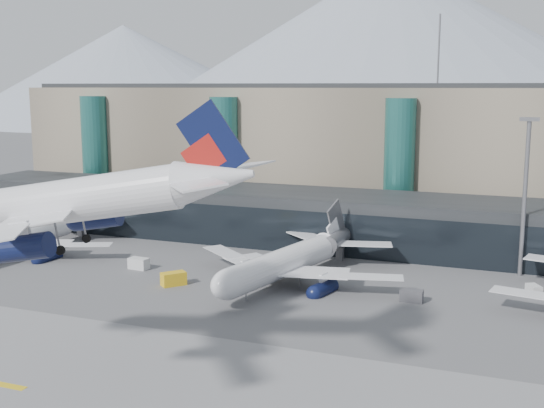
# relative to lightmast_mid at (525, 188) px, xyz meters

# --- Properties ---
(ground) EXTENTS (900.00, 900.00, 0.00)m
(ground) POSITION_rel_lightmast_mid_xyz_m (-30.00, -48.00, -14.42)
(ground) COLOR #515154
(ground) RESTS_ON ground
(concourse) EXTENTS (170.00, 27.00, 10.00)m
(concourse) POSITION_rel_lightmast_mid_xyz_m (-30.02, 9.73, -9.45)
(concourse) COLOR black
(concourse) RESTS_ON ground
(terminal_main) EXTENTS (130.00, 30.00, 31.00)m
(terminal_main) POSITION_rel_lightmast_mid_xyz_m (-55.00, 42.00, 1.03)
(terminal_main) COLOR gray
(terminal_main) RESTS_ON ground
(teal_towers) EXTENTS (116.40, 19.40, 46.00)m
(teal_towers) POSITION_rel_lightmast_mid_xyz_m (-44.99, 26.01, -0.41)
(teal_towers) COLOR #23645E
(teal_towers) RESTS_ON ground
(mountain_ridge) EXTENTS (910.00, 400.00, 110.00)m
(mountain_ridge) POSITION_rel_lightmast_mid_xyz_m (-14.03, 332.00, 31.33)
(mountain_ridge) COLOR gray
(mountain_ridge) RESTS_ON ground
(lightmast_mid) EXTENTS (3.00, 1.20, 25.60)m
(lightmast_mid) POSITION_rel_lightmast_mid_xyz_m (0.00, 0.00, 0.00)
(lightmast_mid) COLOR slate
(lightmast_mid) RESTS_ON ground
(hero_jet) EXTENTS (37.96, 37.82, 12.30)m
(hero_jet) POSITION_rel_lightmast_mid_xyz_m (-39.27, -60.09, 6.22)
(hero_jet) COLOR silver
(hero_jet) RESTS_ON ground
(jet_parked_left) EXTENTS (37.53, 36.66, 12.10)m
(jet_parked_left) POSITION_rel_lightmast_mid_xyz_m (-85.26, -15.48, -9.84)
(jet_parked_left) COLOR silver
(jet_parked_left) RESTS_ON ground
(jet_parked_mid) EXTENTS (37.90, 38.91, 12.51)m
(jet_parked_mid) POSITION_rel_lightmast_mid_xyz_m (-33.42, -15.46, -9.69)
(jet_parked_mid) COLOR silver
(jet_parked_mid) RESTS_ON ground
(veh_a) EXTENTS (3.48, 2.15, 1.87)m
(veh_a) POSITION_rel_lightmast_mid_xyz_m (-60.07, -18.88, -13.48)
(veh_a) COLOR silver
(veh_a) RESTS_ON ground
(veh_b) EXTENTS (1.93, 2.69, 1.42)m
(veh_b) POSITION_rel_lightmast_mid_xyz_m (-36.33, -9.27, -13.71)
(veh_b) COLOR gold
(veh_b) RESTS_ON ground
(veh_c) EXTENTS (3.21, 1.71, 1.78)m
(veh_c) POSITION_rel_lightmast_mid_xyz_m (-14.13, -20.16, -13.53)
(veh_c) COLOR #46464A
(veh_c) RESTS_ON ground
(veh_f) EXTENTS (2.28, 3.51, 1.82)m
(veh_f) POSITION_rel_lightmast_mid_xyz_m (-93.85, -9.83, -13.51)
(veh_f) COLOR #46464A
(veh_f) RESTS_ON ground
(veh_g) EXTENTS (2.54, 2.98, 1.50)m
(veh_g) POSITION_rel_lightmast_mid_xyz_m (2.17, -10.43, -13.67)
(veh_g) COLOR silver
(veh_g) RESTS_ON ground
(veh_h) EXTENTS (3.88, 4.10, 2.05)m
(veh_h) POSITION_rel_lightmast_mid_xyz_m (-49.92, -25.17, -13.39)
(veh_h) COLOR gold
(veh_h) RESTS_ON ground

